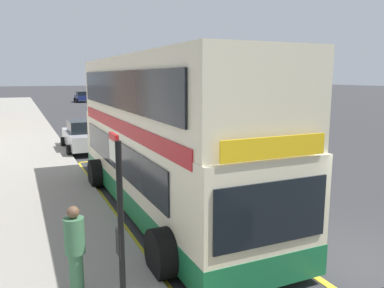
{
  "coord_description": "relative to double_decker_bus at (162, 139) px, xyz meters",
  "views": [
    {
      "loc": [
        -6.21,
        -5.31,
        3.86
      ],
      "look_at": [
        -0.96,
        6.26,
        1.62
      ],
      "focal_mm": 35.99,
      "sensor_mm": 36.0,
      "label": 1
    }
  ],
  "objects": [
    {
      "name": "bus_bay_markings",
      "position": [
        -0.08,
        0.28,
        -2.06
      ],
      "size": [
        2.93,
        14.12,
        0.01
      ],
      "color": "yellow",
      "rests_on": "ground"
    },
    {
      "name": "pavement_near",
      "position": [
        -4.54,
        26.96,
        -1.99
      ],
      "size": [
        6.0,
        76.0,
        0.14
      ],
      "primitive_type": "cube",
      "color": "gray",
      "rests_on": "ground"
    },
    {
      "name": "bus_stop_sign",
      "position": [
        -2.52,
        -5.09,
        -0.24
      ],
      "size": [
        0.09,
        0.51,
        2.91
      ],
      "color": "black",
      "rests_on": "pavement_near"
    },
    {
      "name": "double_decker_bus",
      "position": [
        0.0,
        0.0,
        0.0
      ],
      "size": [
        3.28,
        10.69,
        4.4
      ],
      "color": "beige",
      "rests_on": "ground"
    },
    {
      "name": "parked_car_white_kerbside",
      "position": [
        5.5,
        33.44,
        -1.26
      ],
      "size": [
        2.09,
        4.2,
        1.62
      ],
      "rotation": [
        0.0,
        0.0,
        0.04
      ],
      "color": "silver",
      "rests_on": "ground"
    },
    {
      "name": "parked_car_silver_distant",
      "position": [
        -0.7,
        10.0,
        -1.26
      ],
      "size": [
        2.09,
        4.2,
        1.62
      ],
      "rotation": [
        0.0,
        0.0,
        3.17
      ],
      "color": "#B2B5BA",
      "rests_on": "ground"
    },
    {
      "name": "ground_plane",
      "position": [
        2.46,
        26.96,
        -2.06
      ],
      "size": [
        260.0,
        260.0,
        0.0
      ],
      "primitive_type": "plane",
      "color": "#333335"
    },
    {
      "name": "pedestrian_further_back",
      "position": [
        -3.04,
        -4.01,
        -1.06
      ],
      "size": [
        0.34,
        0.34,
        1.61
      ],
      "color": "#3F724C",
      "rests_on": "pavement_near"
    },
    {
      "name": "parked_car_navy_behind",
      "position": [
        5.21,
        49.79,
        -1.26
      ],
      "size": [
        2.09,
        4.2,
        1.62
      ],
      "rotation": [
        0.0,
        0.0,
        3.13
      ],
      "color": "navy",
      "rests_on": "ground"
    }
  ]
}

